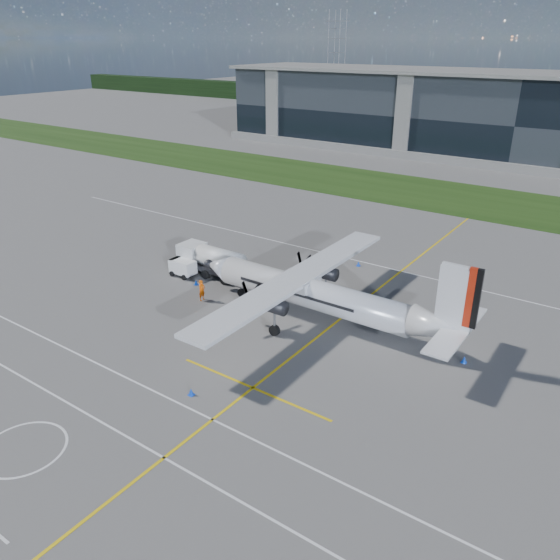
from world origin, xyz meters
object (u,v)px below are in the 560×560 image
object	(u,v)px
ground_crew_person	(202,289)
safety_cone_nose_stbd	(233,281)
turboprop_aircraft	(321,280)
pylon_west	(336,57)
safety_cone_tail	(464,359)
safety_cone_portwing	(191,392)
fuel_tanker_truck	(208,260)
safety_cone_stbdwing	(358,264)
safety_cone_fwd	(196,282)
baggage_tug	(183,268)

from	to	relation	value
ground_crew_person	safety_cone_nose_stbd	distance (m)	4.40
ground_crew_person	safety_cone_nose_stbd	xyz separation A→B (m)	(-0.07, 4.32, -0.84)
turboprop_aircraft	pylon_west	bearing A→B (deg)	119.35
safety_cone_nose_stbd	safety_cone_tail	size ratio (longest dim) A/B	1.00
safety_cone_tail	safety_cone_portwing	bearing A→B (deg)	-133.41
ground_crew_person	fuel_tanker_truck	bearing A→B (deg)	34.89
fuel_tanker_truck	safety_cone_nose_stbd	distance (m)	3.70
safety_cone_stbdwing	safety_cone_fwd	distance (m)	16.42
pylon_west	safety_cone_fwd	size ratio (longest dim) A/B	60.00
turboprop_aircraft	safety_cone_stbdwing	world-z (taller)	turboprop_aircraft
pylon_west	safety_cone_fwd	bearing A→B (deg)	-64.82
baggage_tug	safety_cone_fwd	world-z (taller)	baggage_tug
pylon_west	ground_crew_person	size ratio (longest dim) A/B	13.80
safety_cone_nose_stbd	turboprop_aircraft	bearing A→B (deg)	-9.98
safety_cone_fwd	turboprop_aircraft	bearing A→B (deg)	1.56
pylon_west	baggage_tug	bearing A→B (deg)	-65.50
fuel_tanker_truck	safety_cone_tail	size ratio (longest dim) A/B	15.39
ground_crew_person	safety_cone_fwd	bearing A→B (deg)	50.30
safety_cone_fwd	ground_crew_person	bearing A→B (deg)	-37.83
fuel_tanker_truck	safety_cone_nose_stbd	world-z (taller)	fuel_tanker_truck
safety_cone_stbdwing	safety_cone_nose_stbd	distance (m)	13.06
baggage_tug	safety_cone_stbdwing	bearing A→B (deg)	43.10
safety_cone_nose_stbd	fuel_tanker_truck	bearing A→B (deg)	172.84
safety_cone_portwing	safety_cone_tail	distance (m)	19.18
safety_cone_stbdwing	safety_cone_portwing	world-z (taller)	same
safety_cone_portwing	safety_cone_tail	size ratio (longest dim) A/B	1.00
safety_cone_portwing	safety_cone_tail	xyz separation A→B (m)	(13.18, 13.93, 0.00)
pylon_west	turboprop_aircraft	world-z (taller)	pylon_west
safety_cone_tail	pylon_west	bearing A→B (deg)	122.79
fuel_tanker_truck	ground_crew_person	world-z (taller)	fuel_tanker_truck
safety_cone_portwing	fuel_tanker_truck	bearing A→B (deg)	128.69
safety_cone_tail	safety_cone_fwd	bearing A→B (deg)	-177.56
safety_cone_stbdwing	ground_crew_person	bearing A→B (deg)	-117.02
pylon_west	safety_cone_tail	size ratio (longest dim) A/B	60.00
baggage_tug	safety_cone_portwing	world-z (taller)	baggage_tug
ground_crew_person	safety_cone_tail	world-z (taller)	ground_crew_person
safety_cone_stbdwing	safety_cone_tail	size ratio (longest dim) A/B	1.00
ground_crew_person	safety_cone_nose_stbd	size ratio (longest dim) A/B	4.35
ground_crew_person	safety_cone_portwing	xyz separation A→B (m)	(8.91, -10.80, -0.84)
fuel_tanker_truck	safety_cone_fwd	distance (m)	3.06
pylon_west	safety_cone_stbdwing	distance (m)	155.52
safety_cone_stbdwing	fuel_tanker_truck	bearing A→B (deg)	-137.71
turboprop_aircraft	safety_cone_tail	world-z (taller)	turboprop_aircraft
pylon_west	ground_crew_person	world-z (taller)	pylon_west
turboprop_aircraft	baggage_tug	size ratio (longest dim) A/B	9.44
safety_cone_stbdwing	safety_cone_fwd	size ratio (longest dim) A/B	1.00
safety_cone_portwing	safety_cone_tail	world-z (taller)	same
pylon_west	safety_cone_portwing	bearing A→B (deg)	-63.21
pylon_west	safety_cone_portwing	distance (m)	178.61
safety_cone_tail	turboprop_aircraft	bearing A→B (deg)	-176.55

